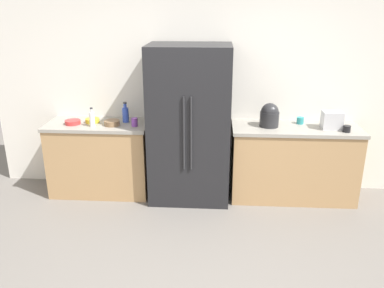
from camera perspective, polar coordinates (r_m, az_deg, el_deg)
The scene contains 15 objects.
ground_plane at distance 3.61m, azimuth 0.57°, elevation -19.29°, with size 10.69×10.69×0.00m, color slate.
kitchen_back_panel at distance 4.89m, azimuth 2.00°, elevation 11.00°, with size 5.35×0.10×3.07m, color silver.
counter_left at distance 5.06m, azimuth -13.02°, elevation -1.94°, with size 1.23×0.59×0.90m.
counter_right at distance 4.94m, azimuth 14.36°, elevation -2.60°, with size 1.49×0.59×0.90m.
refrigerator at distance 4.65m, azimuth -0.33°, elevation 2.78°, with size 0.94×0.69×1.84m.
toaster at distance 4.81m, azimuth 19.51°, elevation 3.26°, with size 0.22×0.17×0.20m, color silver.
rice_cooker at distance 4.70m, azimuth 11.10°, elevation 4.05°, with size 0.22×0.22×0.28m.
bottle_a at distance 4.86m, azimuth -9.56°, elevation 4.27°, with size 0.08×0.08×0.25m.
bottle_b at distance 4.76m, azimuth -14.20°, elevation 3.53°, with size 0.06×0.06×0.23m.
cup_a at distance 4.76m, azimuth 21.39°, elevation 2.05°, with size 0.08×0.08×0.07m, color black.
cup_b at distance 4.69m, azimuth -8.28°, elevation 3.13°, with size 0.07×0.07×0.10m, color purple.
cup_c at distance 4.91m, azimuth 15.31°, elevation 3.27°, with size 0.08×0.08×0.08m, color teal.
bowl_a at distance 4.78m, azimuth -11.45°, elevation 3.00°, with size 0.18×0.18×0.06m, color brown.
bowl_b at distance 4.94m, azimuth -16.80°, elevation 3.03°, with size 0.18×0.18×0.05m, color red.
bowl_c at distance 4.94m, azimuth -14.14°, elevation 3.30°, with size 0.17×0.17×0.05m, color yellow.
Camera 1 is at (0.15, -2.80, 2.27)m, focal length 37.04 mm.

